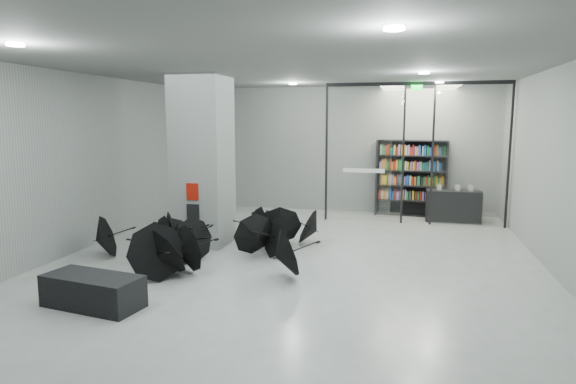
% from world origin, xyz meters
% --- Properties ---
extents(room, '(14.00, 14.02, 4.01)m').
position_xyz_m(room, '(0.00, 0.00, 2.84)').
color(room, gray).
rests_on(room, ground).
extents(column, '(1.20, 1.20, 4.00)m').
position_xyz_m(column, '(-2.50, 2.00, 2.00)').
color(column, slate).
rests_on(column, ground).
extents(fire_cabinet, '(0.28, 0.04, 0.38)m').
position_xyz_m(fire_cabinet, '(-2.50, 1.38, 1.35)').
color(fire_cabinet, '#A50A07').
rests_on(fire_cabinet, column).
extents(info_panel, '(0.30, 0.03, 0.42)m').
position_xyz_m(info_panel, '(-2.50, 1.38, 0.85)').
color(info_panel, black).
rests_on(info_panel, column).
extents(exit_sign, '(0.30, 0.06, 0.15)m').
position_xyz_m(exit_sign, '(2.40, 5.30, 3.82)').
color(exit_sign, '#0CE533').
rests_on(exit_sign, room).
extents(glass_partition, '(5.06, 0.08, 4.00)m').
position_xyz_m(glass_partition, '(2.39, 5.50, 2.18)').
color(glass_partition, silver).
rests_on(glass_partition, ground).
extents(bench, '(1.69, 0.93, 0.52)m').
position_xyz_m(bench, '(-2.61, -2.21, 0.26)').
color(bench, black).
rests_on(bench, ground).
extents(bookshelf, '(2.17, 0.68, 2.34)m').
position_xyz_m(bookshelf, '(2.36, 6.75, 1.17)').
color(bookshelf, black).
rests_on(bookshelf, ground).
extents(shop_counter, '(1.54, 0.63, 0.92)m').
position_xyz_m(shop_counter, '(3.57, 6.08, 0.46)').
color(shop_counter, black).
rests_on(shop_counter, ground).
extents(umbrella_cluster, '(5.35, 4.52, 1.26)m').
position_xyz_m(umbrella_cluster, '(-1.71, 0.68, 0.30)').
color(umbrella_cluster, black).
rests_on(umbrella_cluster, ground).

